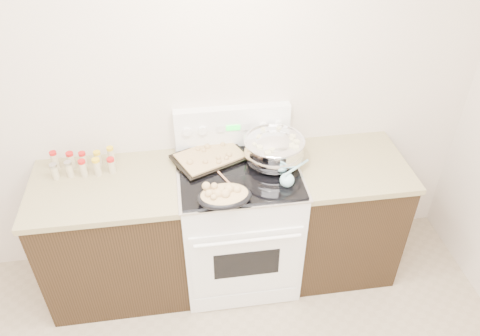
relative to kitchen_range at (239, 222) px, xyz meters
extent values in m
cube|color=beige|center=(-0.35, 0.35, 0.86)|extent=(4.00, 0.05, 2.70)
cube|color=black|center=(-0.83, 0.01, -0.05)|extent=(0.90, 0.64, 0.88)
cube|color=brown|center=(-0.83, 0.01, 0.41)|extent=(0.93, 0.67, 0.04)
cube|color=black|center=(0.73, 0.01, -0.05)|extent=(0.70, 0.64, 0.88)
cube|color=brown|center=(0.73, 0.01, 0.41)|extent=(0.73, 0.67, 0.04)
cube|color=white|center=(0.00, 0.00, -0.03)|extent=(0.76, 0.66, 0.92)
cube|color=white|center=(0.00, -0.34, -0.04)|extent=(0.70, 0.01, 0.55)
cube|color=black|center=(0.00, -0.35, -0.04)|extent=(0.42, 0.01, 0.22)
cylinder|color=white|center=(0.00, -0.38, 0.21)|extent=(0.65, 0.02, 0.02)
cube|color=white|center=(0.00, -0.34, -0.41)|extent=(0.70, 0.01, 0.14)
cube|color=silver|center=(0.00, 0.00, 0.44)|extent=(0.78, 0.68, 0.01)
cube|color=black|center=(0.00, 0.00, 0.45)|extent=(0.74, 0.64, 0.01)
cube|color=white|center=(0.00, 0.29, 0.59)|extent=(0.76, 0.07, 0.28)
cylinder|color=white|center=(-0.30, 0.24, 0.61)|extent=(0.06, 0.02, 0.06)
cylinder|color=white|center=(-0.20, 0.24, 0.61)|extent=(0.06, 0.02, 0.06)
cylinder|color=white|center=(0.20, 0.24, 0.61)|extent=(0.06, 0.02, 0.06)
cylinder|color=white|center=(0.30, 0.24, 0.61)|extent=(0.06, 0.02, 0.06)
cube|color=#19E533|center=(0.00, 0.25, 0.61)|extent=(0.09, 0.00, 0.04)
cube|color=silver|center=(-0.08, 0.25, 0.61)|extent=(0.05, 0.00, 0.05)
cube|color=silver|center=(0.08, 0.25, 0.61)|extent=(0.05, 0.00, 0.05)
ellipsoid|color=silver|center=(0.23, 0.05, 0.53)|extent=(0.50, 0.50, 0.23)
cylinder|color=silver|center=(0.23, 0.05, 0.46)|extent=(0.21, 0.21, 0.01)
torus|color=silver|center=(0.23, 0.05, 0.62)|extent=(0.39, 0.39, 0.02)
cylinder|color=silver|center=(0.23, 0.05, 0.55)|extent=(0.36, 0.36, 0.13)
cylinder|color=brown|center=(0.23, 0.05, 0.61)|extent=(0.34, 0.34, 0.00)
cube|color=beige|center=(0.29, 0.19, 0.61)|extent=(0.03, 0.03, 0.02)
cube|color=beige|center=(0.20, -0.04, 0.61)|extent=(0.04, 0.04, 0.03)
cube|color=beige|center=(0.19, 0.00, 0.61)|extent=(0.03, 0.03, 0.02)
cube|color=beige|center=(0.35, 0.08, 0.61)|extent=(0.04, 0.04, 0.03)
cube|color=beige|center=(0.16, -0.08, 0.61)|extent=(0.04, 0.04, 0.03)
cube|color=beige|center=(0.32, -0.03, 0.61)|extent=(0.03, 0.03, 0.02)
cube|color=beige|center=(0.17, 0.08, 0.61)|extent=(0.03, 0.03, 0.02)
cube|color=beige|center=(0.34, -0.04, 0.61)|extent=(0.04, 0.04, 0.03)
cube|color=beige|center=(0.15, 0.10, 0.61)|extent=(0.04, 0.04, 0.03)
cube|color=beige|center=(0.13, -0.01, 0.61)|extent=(0.04, 0.04, 0.03)
cube|color=beige|center=(0.36, 0.02, 0.61)|extent=(0.04, 0.04, 0.03)
cube|color=beige|center=(0.34, 0.05, 0.61)|extent=(0.04, 0.04, 0.03)
cube|color=beige|center=(0.19, 0.19, 0.61)|extent=(0.03, 0.03, 0.02)
cube|color=beige|center=(0.10, 0.03, 0.61)|extent=(0.03, 0.03, 0.02)
cube|color=beige|center=(0.33, -0.01, 0.61)|extent=(0.03, 0.03, 0.02)
cube|color=beige|center=(0.12, 0.00, 0.61)|extent=(0.03, 0.03, 0.02)
ellipsoid|color=black|center=(-0.12, -0.28, 0.49)|extent=(0.33, 0.24, 0.08)
ellipsoid|color=tan|center=(-0.12, -0.28, 0.51)|extent=(0.30, 0.22, 0.06)
sphere|color=tan|center=(-0.05, -0.29, 0.54)|extent=(0.05, 0.05, 0.05)
sphere|color=tan|center=(-0.16, -0.31, 0.54)|extent=(0.05, 0.05, 0.05)
sphere|color=tan|center=(-0.10, -0.28, 0.54)|extent=(0.06, 0.06, 0.06)
sphere|color=tan|center=(-0.18, -0.24, 0.54)|extent=(0.04, 0.04, 0.04)
sphere|color=tan|center=(-0.12, -0.32, 0.54)|extent=(0.05, 0.05, 0.05)
sphere|color=tan|center=(-0.19, -0.33, 0.54)|extent=(0.04, 0.04, 0.04)
sphere|color=tan|center=(-0.22, -0.23, 0.54)|extent=(0.05, 0.05, 0.05)
sphere|color=tan|center=(-0.21, -0.30, 0.54)|extent=(0.05, 0.05, 0.05)
cube|color=black|center=(-0.17, 0.14, 0.46)|extent=(0.53, 0.46, 0.02)
cube|color=tan|center=(-0.17, 0.14, 0.48)|extent=(0.47, 0.41, 0.02)
sphere|color=tan|center=(-0.12, 0.10, 0.49)|extent=(0.03, 0.03, 0.03)
sphere|color=tan|center=(-0.05, 0.12, 0.49)|extent=(0.04, 0.04, 0.04)
sphere|color=tan|center=(-0.18, 0.23, 0.49)|extent=(0.04, 0.04, 0.04)
sphere|color=tan|center=(-0.07, 0.08, 0.49)|extent=(0.03, 0.03, 0.03)
sphere|color=tan|center=(-0.20, 0.19, 0.49)|extent=(0.03, 0.03, 0.03)
sphere|color=tan|center=(-0.07, 0.24, 0.49)|extent=(0.03, 0.03, 0.03)
sphere|color=tan|center=(-0.12, 0.05, 0.49)|extent=(0.03, 0.03, 0.03)
sphere|color=tan|center=(-0.20, 0.07, 0.49)|extent=(0.04, 0.04, 0.04)
sphere|color=tan|center=(-0.24, 0.21, 0.49)|extent=(0.03, 0.03, 0.03)
sphere|color=tan|center=(-0.30, 0.07, 0.49)|extent=(0.04, 0.04, 0.04)
cylinder|color=#AE774F|center=(-0.09, -0.10, 0.46)|extent=(0.13, 0.26, 0.01)
sphere|color=#AE774F|center=(-0.14, -0.20, 0.47)|extent=(0.04, 0.04, 0.04)
sphere|color=#98D7E3|center=(0.27, -0.18, 0.49)|extent=(0.09, 0.09, 0.09)
cylinder|color=#98D7E3|center=(0.34, -0.10, 0.51)|extent=(0.21, 0.21, 0.08)
cylinder|color=#BFB28C|center=(-1.14, 0.21, 0.49)|extent=(0.04, 0.04, 0.11)
cylinder|color=#B21414|center=(-1.14, 0.21, 0.55)|extent=(0.04, 0.04, 0.02)
cylinder|color=#BFB28C|center=(-1.04, 0.20, 0.48)|extent=(0.04, 0.04, 0.10)
cylinder|color=#B21414|center=(-1.04, 0.20, 0.54)|extent=(0.05, 0.05, 0.02)
cylinder|color=#BFB28C|center=(-0.97, 0.21, 0.47)|extent=(0.04, 0.04, 0.09)
cylinder|color=#B21414|center=(-0.97, 0.21, 0.53)|extent=(0.04, 0.04, 0.02)
cylinder|color=#BFB28C|center=(-0.87, 0.20, 0.48)|extent=(0.04, 0.04, 0.09)
cylinder|color=gold|center=(-0.87, 0.20, 0.53)|extent=(0.04, 0.04, 0.02)
cylinder|color=#BFB28C|center=(-0.79, 0.21, 0.49)|extent=(0.04, 0.04, 0.11)
cylinder|color=gold|center=(-0.79, 0.21, 0.55)|extent=(0.04, 0.04, 0.02)
cylinder|color=#BFB28C|center=(-1.13, 0.11, 0.48)|extent=(0.04, 0.04, 0.09)
cylinder|color=#B2B2B7|center=(-1.13, 0.11, 0.53)|extent=(0.05, 0.05, 0.02)
cylinder|color=#BFB28C|center=(-1.04, 0.12, 0.48)|extent=(0.04, 0.04, 0.09)
cylinder|color=#B2B2B7|center=(-1.04, 0.12, 0.53)|extent=(0.05, 0.05, 0.02)
cylinder|color=#BFB28C|center=(-0.95, 0.11, 0.48)|extent=(0.04, 0.04, 0.10)
cylinder|color=#B21414|center=(-0.95, 0.11, 0.54)|extent=(0.04, 0.04, 0.02)
cylinder|color=#BFB28C|center=(-0.87, 0.11, 0.48)|extent=(0.05, 0.05, 0.10)
cylinder|color=gold|center=(-0.87, 0.11, 0.54)|extent=(0.05, 0.05, 0.02)
cylinder|color=#BFB28C|center=(-0.79, 0.12, 0.47)|extent=(0.04, 0.04, 0.09)
cylinder|color=#B21414|center=(-0.79, 0.12, 0.53)|extent=(0.05, 0.05, 0.02)
camera|label=1|loc=(-0.33, -2.29, 2.25)|focal=35.00mm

